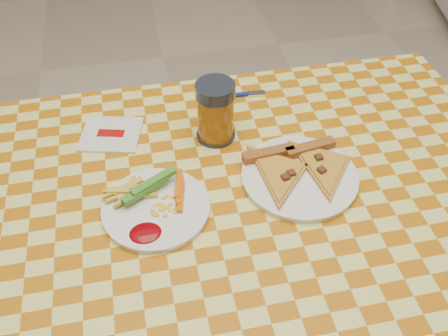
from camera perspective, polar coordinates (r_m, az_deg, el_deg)
The scene contains 8 objects.
table at distance 1.08m, azimuth 1.17°, elevation -6.26°, with size 1.28×0.88×0.76m.
plate_left at distance 1.01m, azimuth -7.77°, elevation -4.68°, with size 0.21×0.21×0.01m, color white.
plate_right at distance 1.07m, azimuth 8.61°, elevation -1.07°, with size 0.24×0.24×0.01m, color white.
fries_veggies at distance 1.01m, azimuth -8.44°, elevation -3.46°, with size 0.19×0.18×0.04m.
pizza_slices at distance 1.08m, azimuth 8.54°, elevation 0.13°, with size 0.27×0.24×0.02m.
drink_glass at distance 1.12m, azimuth -0.98°, elevation 6.42°, with size 0.09×0.09×0.15m.
napkin at distance 1.20m, azimuth -12.79°, elevation 3.78°, with size 0.16×0.15×0.01m.
fork at distance 1.29m, azimuth 1.66°, elevation 8.38°, with size 0.14×0.03×0.01m.
Camera 1 is at (-0.16, -0.66, 1.52)m, focal length 40.00 mm.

